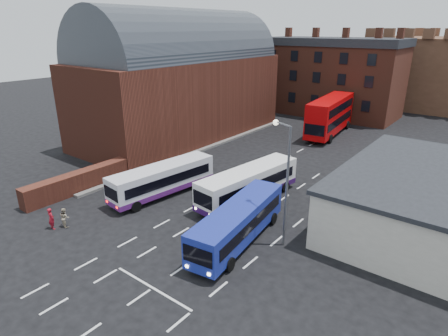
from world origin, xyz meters
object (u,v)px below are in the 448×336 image
Objects in this scene: street_lamp at (285,174)px; pedestrian_beige at (65,217)px; bus_blue at (238,221)px; bus_white_outbound at (163,178)px; pedestrian_red at (51,219)px; bus_white_inbound at (249,182)px; bus_red_double at (330,115)px.

street_lamp is 5.71× the size of pedestrian_beige.
bus_blue is 4.51m from street_lamp.
street_lamp reaches higher than bus_white_outbound.
bus_white_outbound reaches higher than pedestrian_red.
street_lamp is at bearing -145.75° from pedestrian_red.
bus_white_inbound is at bearing -114.79° from pedestrian_beige.
street_lamp reaches higher than bus_red_double.
bus_white_outbound is 1.00× the size of bus_blue.
bus_red_double is 8.68× the size of pedestrian_beige.
bus_white_outbound reaches higher than bus_blue.
pedestrian_red is at bearing 22.53° from bus_blue.
bus_red_double is at bearing 90.01° from bus_white_outbound.
bus_white_outbound is 0.96× the size of bus_white_inbound.
bus_red_double is (-3.07, 23.86, 0.99)m from bus_white_inbound.
bus_white_inbound is 6.65m from bus_blue.
bus_blue is at bearing 125.64° from bus_white_inbound.
bus_white_outbound is 12.54m from street_lamp.
bus_white_inbound reaches higher than pedestrian_red.
street_lamp is at bearing 100.68° from bus_red_double.
bus_white_inbound is 15.34m from pedestrian_red.
street_lamp reaches higher than pedestrian_red.
bus_white_outbound is 9.92m from bus_blue.
bus_white_outbound is 8.51m from pedestrian_beige.
pedestrian_red is (-11.72, -6.86, -0.75)m from bus_blue.
bus_red_double reaches higher than pedestrian_beige.
pedestrian_red is 0.90m from pedestrian_beige.
pedestrian_red is (-8.56, -12.70, -0.83)m from bus_white_inbound.
bus_white_outbound reaches higher than pedestrian_beige.
pedestrian_beige is at bearing 62.99° from bus_white_inbound.
bus_blue is at bearing 95.47° from bus_red_double.
bus_white_inbound is at bearing 142.85° from street_lamp.
street_lamp is (5.54, -4.20, 3.38)m from bus_white_inbound.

